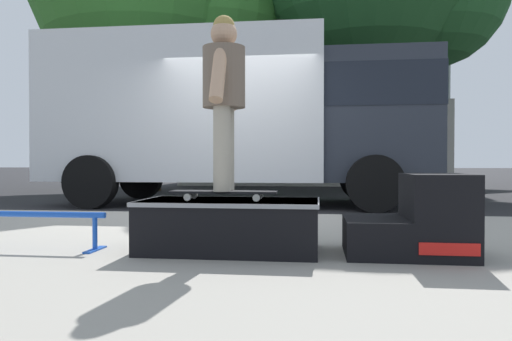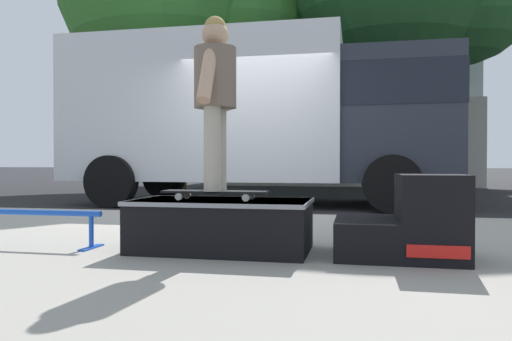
{
  "view_description": "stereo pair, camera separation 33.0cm",
  "coord_description": "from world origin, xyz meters",
  "px_view_note": "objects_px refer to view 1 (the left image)",
  "views": [
    {
      "loc": [
        1.28,
        -6.69,
        0.77
      ],
      "look_at": [
        0.71,
        -2.32,
        0.7
      ],
      "focal_mm": 33.92,
      "sensor_mm": 36.0,
      "label": 1
    },
    {
      "loc": [
        1.61,
        -6.63,
        0.77
      ],
      "look_at": [
        0.71,
        -2.32,
        0.7
      ],
      "focal_mm": 33.92,
      "sensor_mm": 36.0,
      "label": 2
    }
  ],
  "objects_px": {
    "skate_box": "(230,224)",
    "skater_kid": "(224,88)",
    "grind_rail": "(7,220)",
    "skateboard": "(224,192)",
    "box_truck": "(240,113)",
    "kicker_ramp": "(418,222)"
  },
  "relations": [
    {
      "from": "skate_box",
      "to": "grind_rail",
      "type": "distance_m",
      "value": 1.71
    },
    {
      "from": "kicker_ramp",
      "to": "skater_kid",
      "type": "bearing_deg",
      "value": -178.38
    },
    {
      "from": "skateboard",
      "to": "box_truck",
      "type": "bearing_deg",
      "value": 98.0
    },
    {
      "from": "box_truck",
      "to": "skater_kid",
      "type": "bearing_deg",
      "value": -82.0
    },
    {
      "from": "skate_box",
      "to": "grind_rail",
      "type": "relative_size",
      "value": 0.83
    },
    {
      "from": "skateboard",
      "to": "skater_kid",
      "type": "xyz_separation_m",
      "value": [
        0.0,
        -0.0,
        0.76
      ]
    },
    {
      "from": "kicker_ramp",
      "to": "box_truck",
      "type": "relative_size",
      "value": 0.12
    },
    {
      "from": "skateboard",
      "to": "box_truck",
      "type": "height_order",
      "value": "box_truck"
    },
    {
      "from": "skater_kid",
      "to": "skateboard",
      "type": "bearing_deg",
      "value": 97.13
    },
    {
      "from": "skateboard",
      "to": "box_truck",
      "type": "xyz_separation_m",
      "value": [
        -0.76,
        5.42,
        1.15
      ]
    },
    {
      "from": "grind_rail",
      "to": "skater_kid",
      "type": "distance_m",
      "value": 1.94
    },
    {
      "from": "grind_rail",
      "to": "skater_kid",
      "type": "bearing_deg",
      "value": 2.48
    },
    {
      "from": "kicker_ramp",
      "to": "skateboard",
      "type": "distance_m",
      "value": 1.39
    },
    {
      "from": "skate_box",
      "to": "skateboard",
      "type": "xyz_separation_m",
      "value": [
        -0.04,
        -0.04,
        0.23
      ]
    },
    {
      "from": "kicker_ramp",
      "to": "grind_rail",
      "type": "xyz_separation_m",
      "value": [
        -3.05,
        -0.11,
        -0.02
      ]
    },
    {
      "from": "skate_box",
      "to": "skater_kid",
      "type": "height_order",
      "value": "skater_kid"
    },
    {
      "from": "skateboard",
      "to": "skater_kid",
      "type": "height_order",
      "value": "skater_kid"
    },
    {
      "from": "skate_box",
      "to": "skater_kid",
      "type": "xyz_separation_m",
      "value": [
        -0.04,
        -0.04,
        1.0
      ]
    },
    {
      "from": "skater_kid",
      "to": "box_truck",
      "type": "xyz_separation_m",
      "value": [
        -0.76,
        5.42,
        0.38
      ]
    },
    {
      "from": "skate_box",
      "to": "skater_kid",
      "type": "relative_size",
      "value": 1.02
    },
    {
      "from": "grind_rail",
      "to": "box_truck",
      "type": "distance_m",
      "value": 5.73
    },
    {
      "from": "grind_rail",
      "to": "skateboard",
      "type": "relative_size",
      "value": 2.02
    }
  ]
}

